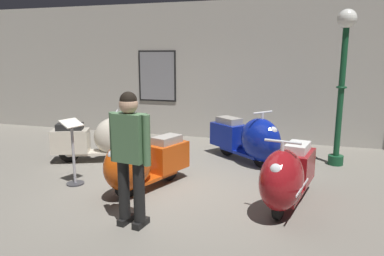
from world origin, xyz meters
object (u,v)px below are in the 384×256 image
(scooter_3, at_px, (287,176))
(scooter_0, at_px, (102,139))
(visitor_0, at_px, (130,150))
(scooter_2, at_px, (250,139))
(scooter_1, at_px, (141,163))
(lamppost, at_px, (343,71))
(info_stanchion, at_px, (74,158))

(scooter_3, bearing_deg, scooter_0, -98.79)
(scooter_0, xyz_separation_m, scooter_3, (3.56, -1.31, 0.01))
(scooter_3, xyz_separation_m, visitor_0, (-1.78, -1.04, 0.49))
(scooter_2, xyz_separation_m, scooter_3, (0.77, -2.01, -0.01))
(scooter_1, xyz_separation_m, lamppost, (2.97, 2.35, 1.32))
(scooter_0, xyz_separation_m, lamppost, (4.39, 1.08, 1.32))
(lamppost, distance_m, visitor_0, 4.39)
(scooter_2, distance_m, info_stanchion, 3.24)
(scooter_1, height_order, scooter_3, scooter_3)
(scooter_1, height_order, visitor_0, visitor_0)
(scooter_0, height_order, visitor_0, visitor_0)
(scooter_2, relative_size, visitor_0, 1.00)
(lamppost, distance_m, info_stanchion, 4.96)
(scooter_0, height_order, scooter_3, scooter_3)
(scooter_0, relative_size, scooter_2, 1.03)
(scooter_0, bearing_deg, visitor_0, -75.66)
(lamppost, bearing_deg, visitor_0, -127.27)
(scooter_1, xyz_separation_m, visitor_0, (0.36, -1.08, 0.50))
(scooter_0, bearing_deg, scooter_2, -8.80)
(scooter_2, xyz_separation_m, lamppost, (1.60, 0.38, 1.29))
(scooter_2, distance_m, scooter_3, 2.15)
(scooter_3, bearing_deg, scooter_2, -147.63)
(scooter_1, height_order, lamppost, lamppost)
(info_stanchion, bearing_deg, scooter_1, 1.44)
(lamppost, height_order, info_stanchion, lamppost)
(scooter_3, height_order, info_stanchion, info_stanchion)
(scooter_2, height_order, scooter_3, scooter_2)
(scooter_2, xyz_separation_m, info_stanchion, (-2.55, -2.00, -0.04))
(scooter_0, distance_m, scooter_2, 2.88)
(info_stanchion, bearing_deg, scooter_2, 38.16)
(visitor_0, bearing_deg, scooter_3, -51.18)
(scooter_2, relative_size, info_stanchion, 1.54)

